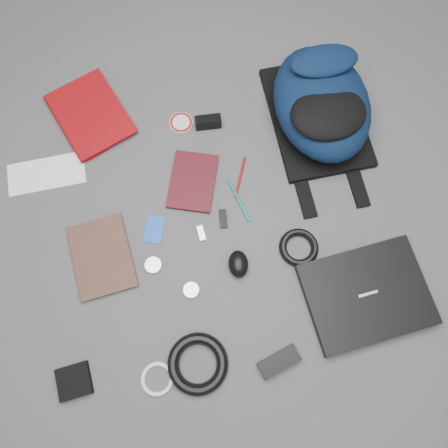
{
  "coord_description": "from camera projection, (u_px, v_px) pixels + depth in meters",
  "views": [
    {
      "loc": [
        -0.05,
        -0.38,
        1.31
      ],
      "look_at": [
        0.0,
        0.0,
        0.02
      ],
      "focal_mm": 35.0,
      "sensor_mm": 36.0,
      "label": 1
    }
  ],
  "objects": [
    {
      "name": "ground",
      "position": [
        224.0,
        226.0,
        1.37
      ],
      "size": [
        4.0,
        4.0,
        0.0
      ],
      "primitive_type": "plane",
      "color": "#4F4F51",
      "rests_on": "ground"
    },
    {
      "name": "backpack",
      "position": [
        322.0,
        103.0,
        1.38
      ],
      "size": [
        0.35,
        0.49,
        0.19
      ],
      "primitive_type": null,
      "rotation": [
        0.0,
        0.0,
        0.08
      ],
      "color": "black",
      "rests_on": "ground"
    },
    {
      "name": "laptop",
      "position": [
        366.0,
        295.0,
        1.29
      ],
      "size": [
        0.39,
        0.32,
        0.04
      ],
      "primitive_type": "cube",
      "rotation": [
        0.0,
        0.0,
        0.15
      ],
      "color": "black",
      "rests_on": "ground"
    },
    {
      "name": "textbook_red",
      "position": [
        62.0,
        130.0,
        1.45
      ],
      "size": [
        0.31,
        0.35,
        0.03
      ],
      "primitive_type": "imported",
      "rotation": [
        0.0,
        0.0,
        0.43
      ],
      "color": "maroon",
      "rests_on": "ground"
    },
    {
      "name": "comic_book",
      "position": [
        74.0,
        265.0,
        1.32
      ],
      "size": [
        0.21,
        0.26,
        0.02
      ],
      "primitive_type": "imported",
      "rotation": [
        0.0,
        0.0,
        0.16
      ],
      "color": "#994C0A",
      "rests_on": "ground"
    },
    {
      "name": "envelope",
      "position": [
        47.0,
        174.0,
        1.41
      ],
      "size": [
        0.26,
        0.13,
        0.0
      ],
      "primitive_type": "cube",
      "rotation": [
        0.0,
        0.0,
        0.08
      ],
      "color": "white",
      "rests_on": "ground"
    },
    {
      "name": "dvd_case",
      "position": [
        193.0,
        181.0,
        1.4
      ],
      "size": [
        0.19,
        0.23,
        0.02
      ],
      "primitive_type": "cube",
      "rotation": [
        0.0,
        0.0,
        -0.26
      ],
      "color": "#3A0B11",
      "rests_on": "ground"
    },
    {
      "name": "compact_camera",
      "position": [
        208.0,
        122.0,
        1.44
      ],
      "size": [
        0.09,
        0.03,
        0.05
      ],
      "primitive_type": "cube",
      "rotation": [
        0.0,
        0.0,
        0.0
      ],
      "color": "black",
      "rests_on": "ground"
    },
    {
      "name": "sticker_disc",
      "position": [
        181.0,
        122.0,
        1.47
      ],
      "size": [
        0.1,
        0.1,
        0.0
      ],
      "primitive_type": "cylinder",
      "rotation": [
        0.0,
        0.0,
        -0.31
      ],
      "color": "silver",
      "rests_on": "ground"
    },
    {
      "name": "pen_teal",
      "position": [
        239.0,
        200.0,
        1.39
      ],
      "size": [
        0.06,
        0.15,
        0.01
      ],
      "primitive_type": "cylinder",
      "rotation": [
        1.57,
        0.0,
        0.31
      ],
      "color": "#0E7F77",
      "rests_on": "ground"
    },
    {
      "name": "pen_red",
      "position": [
        240.0,
        178.0,
        1.41
      ],
      "size": [
        0.06,
        0.14,
        0.01
      ],
      "primitive_type": "cylinder",
      "rotation": [
        1.57,
        0.0,
        -0.35
      ],
      "color": "#9A100B",
      "rests_on": "ground"
    },
    {
      "name": "id_badge",
      "position": [
        154.0,
        229.0,
        1.36
      ],
      "size": [
        0.08,
        0.1,
        0.0
      ],
      "primitive_type": "cube",
      "rotation": [
        0.0,
        0.0,
        -0.29
      ],
      "color": "blue",
      "rests_on": "ground"
    },
    {
      "name": "usb_black",
      "position": [
        223.0,
        219.0,
        1.37
      ],
      "size": [
        0.02,
        0.06,
        0.01
      ],
      "primitive_type": "cube",
      "rotation": [
        0.0,
        0.0,
        -0.03
      ],
      "color": "black",
      "rests_on": "ground"
    },
    {
      "name": "usb_silver",
      "position": [
        201.0,
        233.0,
        1.35
      ],
      "size": [
        0.03,
        0.05,
        0.01
      ],
      "primitive_type": "cube",
      "rotation": [
        0.0,
        0.0,
        0.15
      ],
      "color": "#B4B4B6",
      "rests_on": "ground"
    },
    {
      "name": "mouse",
      "position": [
        238.0,
        264.0,
        1.31
      ],
      "size": [
        0.06,
        0.09,
        0.04
      ],
      "primitive_type": "ellipsoid",
      "rotation": [
        0.0,
        0.0,
        -0.06
      ],
      "color": "black",
      "rests_on": "ground"
    },
    {
      "name": "headphone_left",
      "position": [
        153.0,
        265.0,
        1.32
      ],
      "size": [
        0.06,
        0.06,
        0.01
      ],
      "primitive_type": "cylinder",
      "rotation": [
        0.0,
        0.0,
        -0.21
      ],
      "color": "silver",
      "rests_on": "ground"
    },
    {
      "name": "headphone_right",
      "position": [
        191.0,
        290.0,
        1.3
      ],
      "size": [
        0.05,
        0.05,
        0.01
      ],
      "primitive_type": "cylinder",
      "rotation": [
        0.0,
        0.0,
        -0.15
      ],
      "color": "#B4B4B6",
      "rests_on": "ground"
    },
    {
      "name": "cable_coil",
      "position": [
        299.0,
        248.0,
        1.33
      ],
      "size": [
        0.15,
        0.15,
        0.02
      ],
      "primitive_type": "torus",
      "rotation": [
        0.0,
        0.0,
        0.25
      ],
      "color": "black",
      "rests_on": "ground"
    },
    {
      "name": "power_brick",
      "position": [
        279.0,
        362.0,
        1.24
      ],
      "size": [
        0.13,
        0.09,
        0.03
      ],
      "primitive_type": "cube",
      "rotation": [
        0.0,
        0.0,
        0.36
      ],
      "color": "black",
      "rests_on": "ground"
    },
    {
      "name": "power_cord_coil",
      "position": [
        198.0,
        364.0,
        1.23
      ],
      "size": [
        0.22,
        0.22,
        0.03
      ],
      "primitive_type": "torus",
      "rotation": [
        0.0,
        0.0,
        -0.33
      ],
      "color": "black",
      "rests_on": "ground"
    },
    {
      "name": "pouch",
      "position": [
        74.0,
        381.0,
        1.22
      ],
      "size": [
        0.1,
        0.1,
        0.02
      ],
      "primitive_type": "cube",
      "rotation": [
        0.0,
        0.0,
        0.16
      ],
      "color": "black",
      "rests_on": "ground"
    },
    {
      "name": "white_cable_coil",
      "position": [
        157.0,
        379.0,
        1.23
      ],
      "size": [
        0.12,
        0.12,
        0.01
      ],
      "primitive_type": "torus",
      "rotation": [
        0.0,
        0.0,
        -0.35
      ],
      "color": "white",
      "rests_on": "ground"
    }
  ]
}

